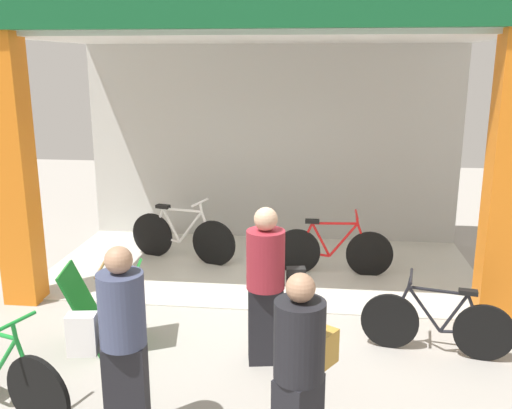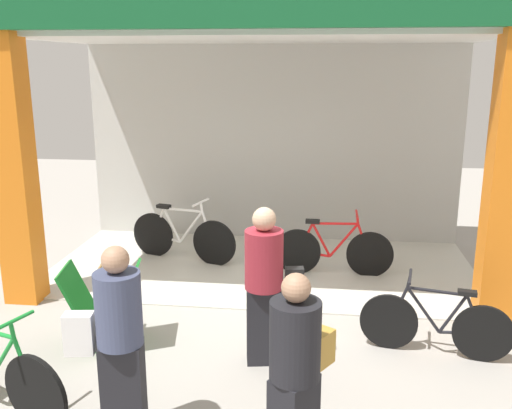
{
  "view_description": "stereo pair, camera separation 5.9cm",
  "coord_description": "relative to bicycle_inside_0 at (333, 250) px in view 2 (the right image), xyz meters",
  "views": [
    {
      "loc": [
        0.8,
        -6.28,
        2.95
      ],
      "look_at": [
        0.0,
        0.75,
        1.15
      ],
      "focal_mm": 39.42,
      "sensor_mm": 36.0,
      "label": 1
    },
    {
      "loc": [
        0.86,
        -6.27,
        2.95
      ],
      "look_at": [
        0.0,
        0.75,
        1.15
      ],
      "focal_mm": 39.42,
      "sensor_mm": 36.0,
      "label": 2
    }
  ],
  "objects": [
    {
      "name": "pedestrian_2",
      "position": [
        -0.71,
        -2.47,
        0.48
      ],
      "size": [
        0.61,
        0.43,
        1.61
      ],
      "color": "black",
      "rests_on": "ground"
    },
    {
      "name": "bicycle_parked_1",
      "position": [
        1.02,
        -2.13,
        -0.03
      ],
      "size": [
        1.52,
        0.42,
        0.84
      ],
      "color": "black",
      "rests_on": "ground"
    },
    {
      "name": "sandwich_board_sign",
      "position": [
        -2.44,
        -2.37,
        0.08
      ],
      "size": [
        0.87,
        0.68,
        0.9
      ],
      "color": "#197226",
      "rests_on": "ground"
    },
    {
      "name": "shop_facade",
      "position": [
        -1.03,
        0.23,
        1.85
      ],
      "size": [
        6.34,
        3.31,
        4.15
      ],
      "color": "beige",
      "rests_on": "ground"
    },
    {
      "name": "bicycle_inside_1",
      "position": [
        -2.26,
        0.33,
        0.02
      ],
      "size": [
        1.7,
        0.59,
        0.96
      ],
      "color": "black",
      "rests_on": "ground"
    },
    {
      "name": "pedestrian_3",
      "position": [
        -1.69,
        -3.85,
        0.49
      ],
      "size": [
        0.62,
        0.4,
        1.64
      ],
      "color": "black",
      "rests_on": "ground"
    },
    {
      "name": "pedestrian_0",
      "position": [
        -0.32,
        -4.09,
        0.46
      ],
      "size": [
        0.53,
        0.64,
        1.59
      ],
      "color": "black",
      "rests_on": "ground"
    },
    {
      "name": "bicycle_inside_0",
      "position": [
        0.0,
        0.0,
        0.0
      ],
      "size": [
        1.67,
        0.46,
        0.92
      ],
      "color": "black",
      "rests_on": "ground"
    },
    {
      "name": "ground_plane",
      "position": [
        -1.03,
        -1.32,
        -0.37
      ],
      "size": [
        20.28,
        20.28,
        0.0
      ],
      "primitive_type": "plane",
      "color": "#9E9991",
      "rests_on": "ground"
    }
  ]
}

